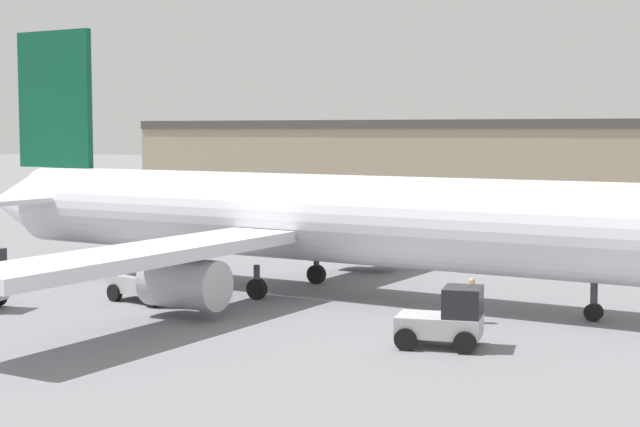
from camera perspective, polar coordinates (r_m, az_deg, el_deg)
ground_plane at (r=44.31m, az=0.00°, el=-4.71°), size 400.00×400.00×0.00m
terminal_building at (r=82.83m, az=9.97°, el=2.54°), size 61.32×13.86×8.21m
airplane at (r=44.41m, az=-1.16°, el=-0.23°), size 41.81×36.07×12.58m
ground_crew_worker at (r=38.06m, az=8.82°, el=-4.93°), size 0.38×0.38×1.75m
baggage_tug at (r=33.73m, az=7.39°, el=-6.11°), size 3.10×2.47×2.09m
belt_loader_truck at (r=42.62m, az=-9.79°, el=-3.74°), size 3.76×2.54×2.19m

